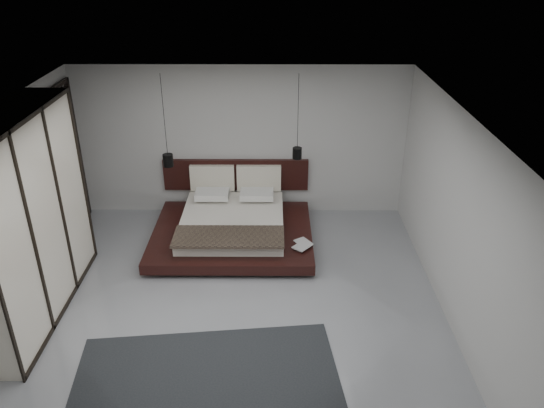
{
  "coord_description": "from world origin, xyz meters",
  "views": [
    {
      "loc": [
        0.6,
        -6.15,
        4.72
      ],
      "look_at": [
        0.57,
        1.2,
        1.03
      ],
      "focal_mm": 35.0,
      "sensor_mm": 36.0,
      "label": 1
    }
  ],
  "objects_px": {
    "pendant_right": "(297,153)",
    "bed": "(233,224)",
    "lattice_screen": "(71,158)",
    "wardrobe": "(22,221)",
    "pendant_left": "(168,160)",
    "rug": "(207,396)"
  },
  "relations": [
    {
      "from": "lattice_screen",
      "to": "bed",
      "type": "distance_m",
      "value": 3.06
    },
    {
      "from": "pendant_left",
      "to": "rug",
      "type": "relative_size",
      "value": 0.51
    },
    {
      "from": "pendant_right",
      "to": "wardrobe",
      "type": "xyz_separation_m",
      "value": [
        -3.69,
        -2.39,
        -0.04
      ]
    },
    {
      "from": "bed",
      "to": "rug",
      "type": "distance_m",
      "value": 3.62
    },
    {
      "from": "bed",
      "to": "pendant_left",
      "type": "relative_size",
      "value": 1.69
    },
    {
      "from": "pendant_right",
      "to": "bed",
      "type": "bearing_deg",
      "value": -159.34
    },
    {
      "from": "pendant_left",
      "to": "wardrobe",
      "type": "xyz_separation_m",
      "value": [
        -1.47,
        -2.39,
        0.1
      ]
    },
    {
      "from": "rug",
      "to": "lattice_screen",
      "type": "bearing_deg",
      "value": 123.83
    },
    {
      "from": "pendant_left",
      "to": "rug",
      "type": "height_order",
      "value": "pendant_left"
    },
    {
      "from": "bed",
      "to": "wardrobe",
      "type": "relative_size",
      "value": 0.94
    },
    {
      "from": "lattice_screen",
      "to": "pendant_right",
      "type": "relative_size",
      "value": 1.79
    },
    {
      "from": "lattice_screen",
      "to": "pendant_right",
      "type": "height_order",
      "value": "pendant_right"
    },
    {
      "from": "pendant_right",
      "to": "rug",
      "type": "height_order",
      "value": "pendant_right"
    },
    {
      "from": "lattice_screen",
      "to": "rug",
      "type": "relative_size",
      "value": 0.82
    },
    {
      "from": "lattice_screen",
      "to": "pendant_left",
      "type": "height_order",
      "value": "pendant_left"
    },
    {
      "from": "pendant_right",
      "to": "wardrobe",
      "type": "distance_m",
      "value": 4.4
    },
    {
      "from": "pendant_left",
      "to": "pendant_right",
      "type": "relative_size",
      "value": 1.1
    },
    {
      "from": "pendant_right",
      "to": "wardrobe",
      "type": "relative_size",
      "value": 0.51
    },
    {
      "from": "pendant_left",
      "to": "rug",
      "type": "bearing_deg",
      "value": -75.28
    },
    {
      "from": "lattice_screen",
      "to": "bed",
      "type": "xyz_separation_m",
      "value": [
        2.83,
        -0.54,
        -1.02
      ]
    },
    {
      "from": "bed",
      "to": "wardrobe",
      "type": "distance_m",
      "value": 3.44
    },
    {
      "from": "bed",
      "to": "wardrobe",
      "type": "xyz_separation_m",
      "value": [
        -2.58,
        -1.97,
        1.13
      ]
    }
  ]
}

